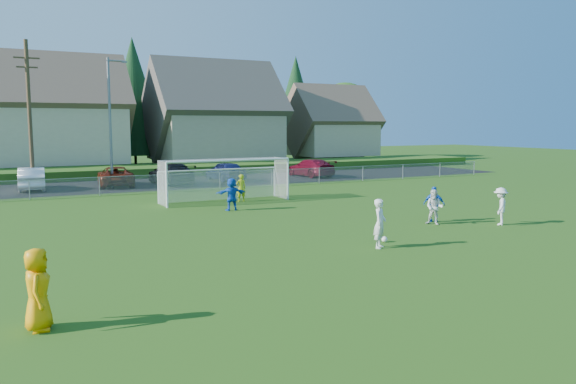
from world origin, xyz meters
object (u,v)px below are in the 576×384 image
Objects in this scene: soccer_ball at (384,239)px; soccer_goal at (224,173)px; player_white_b at (434,207)px; car_b at (32,179)px; player_white_c at (500,206)px; goalkeeper at (241,188)px; player_blue_b at (232,194)px; car_g at (311,168)px; player_white_a at (380,223)px; car_d at (171,174)px; car_c at (116,176)px; player_blue_a at (434,204)px; car_e at (225,171)px; referee at (37,290)px.

soccer_ball is 0.03× the size of soccer_goal.
car_b is (-15.08, 22.96, -0.01)m from player_white_b.
player_white_c is 1.05× the size of goalkeeper.
player_blue_b is 17.20m from car_b.
soccer_goal is (9.56, -11.38, 0.85)m from car_b.
car_g is (11.42, 11.77, -0.04)m from goalkeeper.
player_white_b is 0.21× the size of soccer_goal.
player_white_a is 24.84m from car_d.
car_c is 3.98m from car_d.
soccer_ball is at bearing 79.03° from player_blue_a.
car_c is (-10.03, 22.21, -0.10)m from player_blue_a.
player_white_b is at bearing -13.46° from player_white_a.
car_e is 7.84m from car_g.
referee is at bearing 59.17° from goalkeeper.
car_g is (6.76, 22.80, -0.03)m from player_white_b.
goalkeeper is at bearing -25.91° from referee.
goalkeeper is 0.34× the size of car_b.
player_blue_a is at bearing 104.91° from player_white_b.
soccer_goal is (-4.42, -11.10, 0.86)m from car_e.
player_white_c is at bearing 94.31° from car_e.
player_white_c is at bearing 107.18° from car_d.
player_white_a is 0.35× the size of car_c.
car_g is (11.02, 24.80, 0.64)m from soccer_ball.
car_d reaches higher than goalkeeper.
player_white_c is 0.98× the size of player_blue_b.
car_d is at bearing 178.02° from car_c.
player_blue_b reaches higher than player_white_b.
car_b is 0.63× the size of soccer_goal.
player_blue_b reaches higher than car_b.
car_d is (-1.36, 24.12, 0.69)m from soccer_ball.
goalkeeper is 15.84m from car_b.
soccer_goal is at bearing -10.74° from player_blue_a.
player_blue_a is 24.37m from car_c.
player_white_b reaches higher than car_e.
soccer_goal reaches higher than car_b.
player_blue_a is at bearing 128.13° from car_b.
soccer_ball is at bearing 116.78° from car_b.
player_white_c reaches higher than soccer_ball.
car_e is (3.94, 25.39, -0.13)m from player_white_a.
referee is 37.00m from car_g.
car_e is (15.47, 28.61, -0.14)m from referee.
player_blue_b is at bearing -175.59° from player_white_b.
car_g is at bearing -129.90° from goalkeeper.
car_g is (6.27, 22.25, -0.06)m from player_blue_a.
player_white_a is 0.24× the size of soccer_goal.
soccer_ball is at bearing -98.93° from player_white_b.
player_blue_a is at bearing 103.78° from car_d.
car_d is at bearing 178.27° from car_b.
player_blue_a is 11.67m from goalkeeper.
car_d is (-6.10, 21.56, -0.01)m from player_blue_a.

